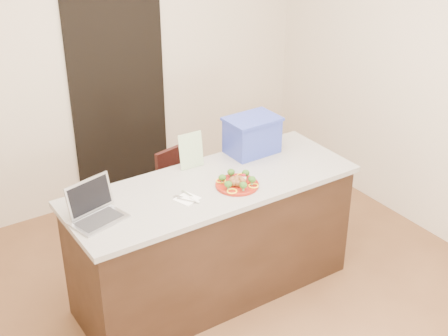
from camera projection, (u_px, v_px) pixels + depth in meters
ground at (232, 308)px, 4.53m from camera, size 4.00×4.00×0.00m
room_shell at (233, 99)px, 3.78m from camera, size 4.00×4.00×4.00m
doorway at (119, 95)px, 5.59m from camera, size 0.90×0.02×2.00m
island at (213, 239)px, 4.50m from camera, size 2.06×0.76×0.92m
plate at (237, 185)px, 4.25m from camera, size 0.30×0.30×0.02m
meatballs at (237, 181)px, 4.24m from camera, size 0.12×0.12×0.04m
broccoli at (237, 178)px, 4.23m from camera, size 0.24×0.25×0.04m
pepper_rings at (237, 183)px, 4.25m from camera, size 0.25×0.25×0.01m
napkin at (187, 199)px, 4.10m from camera, size 0.17×0.17×0.01m
fork at (183, 198)px, 4.09m from camera, size 0.08×0.16×0.00m
knife at (192, 198)px, 4.10m from camera, size 0.03×0.20×0.01m
yogurt_bottle at (244, 180)px, 4.26m from camera, size 0.04×0.04×0.08m
laptop at (94, 208)px, 3.88m from camera, size 0.37×0.33×0.23m
leaflet at (191, 151)px, 4.45m from camera, size 0.19×0.05×0.26m
blue_box at (252, 135)px, 4.66m from camera, size 0.39×0.29×0.28m
chair at (181, 192)px, 5.06m from camera, size 0.45×0.45×0.86m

